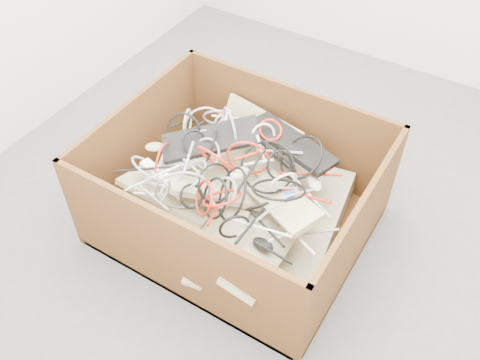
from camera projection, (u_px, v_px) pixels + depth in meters
The scene contains 8 objects.
ground at pixel (278, 193), 2.79m from camera, with size 3.00×3.00×0.00m, color #505052.
cardboard_box at pixel (235, 204), 2.55m from camera, with size 1.19×0.99×0.56m.
keyboard_pile at pixel (240, 183), 2.45m from camera, with size 0.97×0.97×0.37m.
mice_scatter at pixel (232, 181), 2.38m from camera, with size 0.90×0.72×0.18m.
power_strip_left at pixel (197, 158), 2.47m from camera, with size 0.31×0.06×0.04m, color white.
power_strip_right at pixel (163, 179), 2.39m from camera, with size 0.26×0.05×0.04m, color white.
vga_plug at pixel (289, 197), 2.29m from camera, with size 0.04×0.04×0.02m, color #0C3CB8.
cable_tangle at pixel (226, 163), 2.38m from camera, with size 1.04×0.74×0.39m.
Camera 1 is at (0.82, -1.72, 2.05)m, focal length 39.43 mm.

